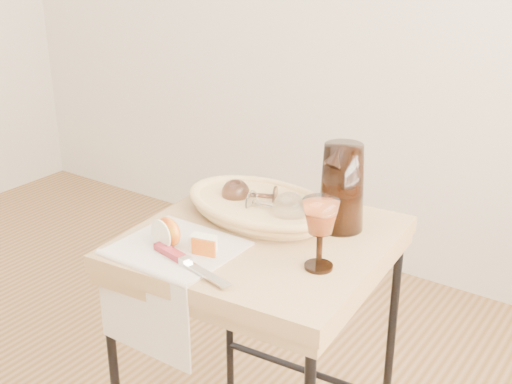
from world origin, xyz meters
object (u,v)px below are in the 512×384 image
Objects in this scene: pitcher at (342,187)px; wine_goblet at (320,234)px; side_table at (260,363)px; bread_basket at (259,208)px; tea_towel at (177,248)px; goblet_lying_b at (273,206)px; apple_half at (169,232)px; table_knife at (188,262)px; goblet_lying_a at (252,195)px.

pitcher reaches higher than wine_goblet.
bread_basket reaches higher than side_table.
bread_basket reaches higher than tea_towel.
pitcher reaches higher than goblet_lying_b.
pitcher reaches higher than tea_towel.
goblet_lying_b reaches higher than apple_half.
side_table is 2.79× the size of tea_towel.
goblet_lying_b is 0.54× the size of pitcher.
tea_towel is at bearing -124.36° from side_table.
apple_half is 0.12m from table_knife.
goblet_lying_b is at bearing 148.58° from wine_goblet.
apple_half is (-0.28, -0.32, -0.07)m from pitcher.
goblet_lying_a is at bearing 112.11° from table_knife.
goblet_lying_b is (0.09, -0.04, 0.01)m from goblet_lying_a.
table_knife is (-0.04, -0.23, 0.39)m from side_table.
tea_towel is at bearing 157.65° from table_knife.
table_knife is at bearing -99.40° from side_table.
pitcher is (0.26, 0.32, 0.11)m from tea_towel.
goblet_lying_b reaches higher than tea_towel.
apple_half is at bearing 58.72° from goblet_lying_a.
goblet_lying_b is at bearing 72.24° from apple_half.
pitcher is 1.05× the size of table_knife.
goblet_lying_a is at bearing 92.34° from apple_half.
table_knife reaches higher than tea_towel.
tea_towel is 0.73× the size of bread_basket.
table_knife is at bearing -34.72° from tea_towel.
wine_goblet reaches higher than goblet_lying_b.
apple_half is (-0.04, -0.28, -0.01)m from goblet_lying_a.
bread_basket is at bearing 84.84° from apple_half.
bread_basket is 1.52× the size of table_knife.
apple_half is at bearing -126.98° from goblet_lying_b.
table_knife is at bearing -15.82° from apple_half.
table_knife is (-0.03, -0.29, -0.04)m from goblet_lying_b.
side_table is 3.09× the size of table_knife.
pitcher is at bearing 60.71° from apple_half.
pitcher is at bearing 105.81° from wine_goblet.
goblet_lying_a is at bearing -164.09° from pitcher.
tea_towel is 0.10m from table_knife.
apple_half is (-0.08, -0.26, 0.02)m from bread_basket.
bread_basket is 1.44× the size of pitcher.
table_knife is (0.06, -0.33, -0.03)m from goblet_lying_a.
tea_towel is 0.26m from bread_basket.
apple_half is at bearing -101.79° from bread_basket.
bread_basket is at bearing 77.45° from tea_towel.
tea_towel reaches higher than side_table.
pitcher is 0.43m from apple_half.
side_table is at bearing 92.87° from table_knife.
tea_towel is 2.22× the size of goblet_lying_a.
apple_half is (-0.14, -0.18, 0.42)m from side_table.
wine_goblet reaches higher than side_table.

